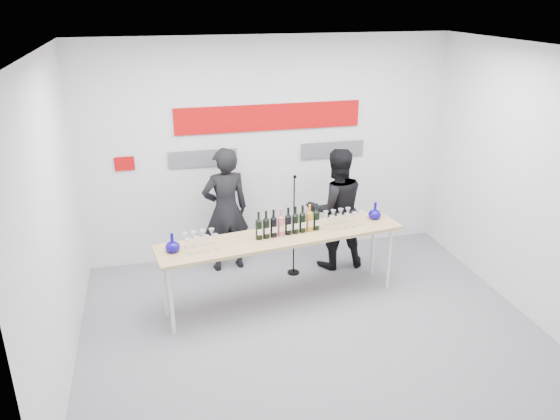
{
  "coord_description": "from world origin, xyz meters",
  "views": [
    {
      "loc": [
        -1.56,
        -4.99,
        3.49
      ],
      "look_at": [
        -0.17,
        0.68,
        1.15
      ],
      "focal_mm": 35.0,
      "sensor_mm": 36.0,
      "label": 1
    }
  ],
  "objects_px": {
    "presenter_left": "(226,210)",
    "presenter_right": "(336,209)",
    "tasting_table": "(282,241)",
    "mic_stand": "(294,244)"
  },
  "relations": [
    {
      "from": "presenter_right",
      "to": "mic_stand",
      "type": "height_order",
      "value": "presenter_right"
    },
    {
      "from": "presenter_right",
      "to": "presenter_left",
      "type": "bearing_deg",
      "value": -9.59
    },
    {
      "from": "tasting_table",
      "to": "presenter_left",
      "type": "height_order",
      "value": "presenter_left"
    },
    {
      "from": "presenter_right",
      "to": "mic_stand",
      "type": "bearing_deg",
      "value": 11.46
    },
    {
      "from": "presenter_left",
      "to": "presenter_right",
      "type": "distance_m",
      "value": 1.45
    },
    {
      "from": "tasting_table",
      "to": "presenter_left",
      "type": "xyz_separation_m",
      "value": [
        -0.51,
        1.02,
        0.03
      ]
    },
    {
      "from": "presenter_left",
      "to": "mic_stand",
      "type": "height_order",
      "value": "presenter_left"
    },
    {
      "from": "mic_stand",
      "to": "presenter_right",
      "type": "bearing_deg",
      "value": 13.74
    },
    {
      "from": "presenter_left",
      "to": "presenter_right",
      "type": "height_order",
      "value": "presenter_left"
    },
    {
      "from": "tasting_table",
      "to": "presenter_left",
      "type": "bearing_deg",
      "value": 108.58
    }
  ]
}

